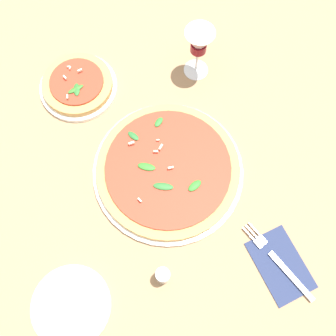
{
  "coord_description": "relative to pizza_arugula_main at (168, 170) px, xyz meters",
  "views": [
    {
      "loc": [
        -0.29,
        0.15,
        0.91
      ],
      "look_at": [
        -0.02,
        -0.03,
        0.03
      ],
      "focal_mm": 42.0,
      "sensor_mm": 36.0,
      "label": 1
    }
  ],
  "objects": [
    {
      "name": "ground_plane",
      "position": [
        0.02,
        0.03,
        -0.02
      ],
      "size": [
        6.0,
        6.0,
        0.0
      ],
      "primitive_type": "plane",
      "color": "#9E7A56"
    },
    {
      "name": "napkin",
      "position": [
        -0.33,
        -0.09,
        -0.01
      ],
      "size": [
        0.17,
        0.12,
        0.01
      ],
      "rotation": [
        0.0,
        0.0,
        -0.13
      ],
      "color": "navy",
      "rests_on": "ground_plane"
    },
    {
      "name": "side_plate_white",
      "position": [
        -0.14,
        0.35,
        -0.01
      ],
      "size": [
        0.17,
        0.17,
        0.02
      ],
      "color": "white",
      "rests_on": "ground_plane"
    },
    {
      "name": "shaker_pepper",
      "position": [
        -0.2,
        0.15,
        0.02
      ],
      "size": [
        0.03,
        0.03,
        0.07
      ],
      "color": "silver",
      "rests_on": "ground_plane"
    },
    {
      "name": "wine_glass",
      "position": [
        0.2,
        -0.22,
        0.09
      ],
      "size": [
        0.07,
        0.07,
        0.15
      ],
      "color": "white",
      "rests_on": "ground_plane"
    },
    {
      "name": "fork",
      "position": [
        -0.32,
        -0.09,
        -0.01
      ],
      "size": [
        0.21,
        0.04,
        0.0
      ],
      "rotation": [
        0.0,
        0.0,
        0.11
      ],
      "color": "silver",
      "rests_on": "ground_plane"
    },
    {
      "name": "pizza_arugula_main",
      "position": [
        0.0,
        0.0,
        0.0
      ],
      "size": [
        0.36,
        0.36,
        0.05
      ],
      "color": "white",
      "rests_on": "ground_plane"
    },
    {
      "name": "pizza_personal_side",
      "position": [
        0.33,
        0.07,
        -0.0
      ],
      "size": [
        0.2,
        0.2,
        0.05
      ],
      "color": "white",
      "rests_on": "ground_plane"
    }
  ]
}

